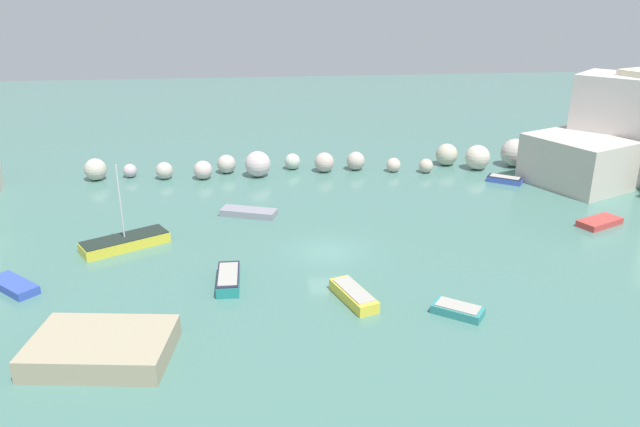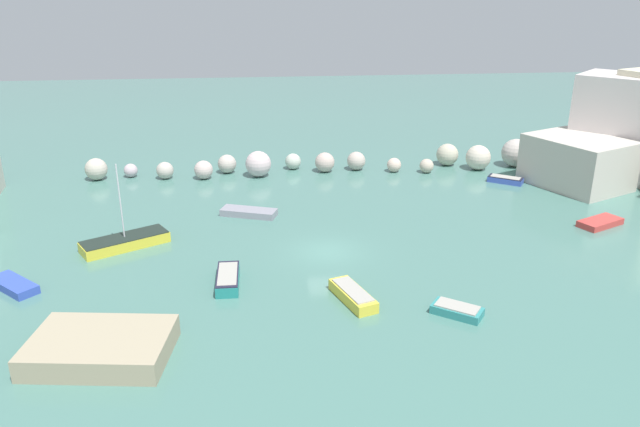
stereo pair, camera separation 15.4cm
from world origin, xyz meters
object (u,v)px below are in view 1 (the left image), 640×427
(moored_boat_3, at_px, (249,212))
(moored_boat_6, at_px, (458,310))
(moored_boat_1, at_px, (354,295))
(moored_boat_8, at_px, (14,286))
(stone_dock, at_px, (102,347))
(moored_boat_7, at_px, (137,339))
(moored_boat_0, at_px, (125,242))
(moored_boat_5, at_px, (600,222))
(moored_boat_2, at_px, (505,179))
(moored_boat_4, at_px, (228,279))

(moored_boat_3, distance_m, moored_boat_6, 19.44)
(moored_boat_1, height_order, moored_boat_8, moored_boat_1)
(stone_dock, height_order, moored_boat_1, stone_dock)
(moored_boat_1, relative_size, moored_boat_7, 1.24)
(stone_dock, relative_size, moored_boat_7, 2.03)
(moored_boat_0, height_order, moored_boat_7, moored_boat_0)
(moored_boat_6, bearing_deg, moored_boat_5, 74.80)
(moored_boat_2, bearing_deg, moored_boat_1, -95.19)
(moored_boat_7, bearing_deg, moored_boat_3, 110.66)
(moored_boat_2, height_order, moored_boat_3, moored_boat_2)
(stone_dock, distance_m, moored_boat_8, 10.05)
(moored_boat_4, bearing_deg, moored_boat_5, -76.05)
(moored_boat_1, xyz_separation_m, moored_boat_2, (16.72, 19.68, -0.06))
(moored_boat_6, xyz_separation_m, moored_boat_8, (-24.38, 5.59, -0.02))
(moored_boat_2, bearing_deg, stone_dock, -105.76)
(moored_boat_2, bearing_deg, moored_boat_4, -109.23)
(moored_boat_6, bearing_deg, moored_boat_7, -139.60)
(stone_dock, relative_size, moored_boat_0, 1.10)
(moored_boat_7, bearing_deg, moored_boat_8, 178.45)
(moored_boat_7, xyz_separation_m, moored_boat_8, (-7.96, 6.66, -0.09))
(stone_dock, height_order, moored_boat_2, stone_dock)
(moored_boat_0, distance_m, moored_boat_4, 9.29)
(moored_boat_3, bearing_deg, moored_boat_2, 34.45)
(stone_dock, relative_size, moored_boat_1, 1.64)
(stone_dock, distance_m, moored_boat_3, 19.35)
(moored_boat_1, height_order, moored_boat_7, moored_boat_1)
(moored_boat_0, distance_m, moored_boat_8, 7.55)
(stone_dock, bearing_deg, moored_boat_0, 95.63)
(moored_boat_0, bearing_deg, moored_boat_6, 120.18)
(moored_boat_6, bearing_deg, moored_boat_1, -165.06)
(moored_boat_0, height_order, moored_boat_2, moored_boat_0)
(moored_boat_2, distance_m, moored_boat_8, 39.34)
(stone_dock, relative_size, moored_boat_4, 1.80)
(moored_boat_5, height_order, moored_boat_6, moored_boat_6)
(moored_boat_5, bearing_deg, stone_dock, 177.39)
(moored_boat_3, relative_size, moored_boat_6, 1.55)
(moored_boat_3, bearing_deg, moored_boat_5, 9.41)
(moored_boat_0, height_order, moored_boat_5, moored_boat_0)
(moored_boat_0, relative_size, moored_boat_2, 1.90)
(moored_boat_8, bearing_deg, moored_boat_7, 3.46)
(moored_boat_5, distance_m, moored_boat_8, 39.14)
(moored_boat_1, distance_m, moored_boat_3, 15.09)
(moored_boat_1, bearing_deg, moored_boat_8, 60.86)
(moored_boat_1, relative_size, moored_boat_8, 1.15)
(moored_boat_0, xyz_separation_m, moored_boat_2, (30.60, 10.76, -0.11))
(moored_boat_4, relative_size, moored_boat_8, 1.05)
(moored_boat_2, distance_m, moored_boat_4, 29.08)
(stone_dock, height_order, moored_boat_6, stone_dock)
(moored_boat_0, relative_size, moored_boat_6, 2.04)
(stone_dock, height_order, moored_boat_8, stone_dock)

